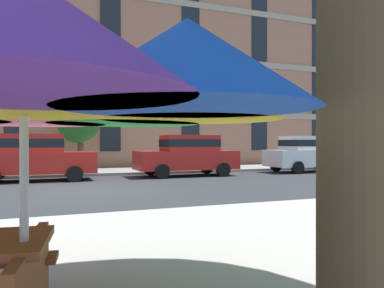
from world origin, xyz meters
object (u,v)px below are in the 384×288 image
sedan_red (34,156)px  sedan_white (308,153)px  sedan_red_midblock (187,154)px  patio_umbrella (24,77)px  street_tree_middle (80,118)px

sedan_red → sedan_white: bearing=0.0°
sedan_red → sedan_red_midblock: bearing=0.0°
sedan_red → patio_umbrella: (0.19, -12.70, 0.94)m
street_tree_middle → patio_umbrella: street_tree_middle is taller
sedan_red → sedan_red_midblock: (6.21, 0.00, 0.00)m
patio_umbrella → sedan_red: bearing=90.9°
sedan_white → street_tree_middle: bearing=162.8°
sedan_red → sedan_white: (12.68, 0.00, 0.00)m
sedan_red → sedan_red_midblock: 6.21m
sedan_red → patio_umbrella: 12.74m
sedan_red_midblock → street_tree_middle: size_ratio=1.10×
sedan_red_midblock → patio_umbrella: 14.08m
street_tree_middle → sedan_white: bearing=-17.2°
sedan_red_midblock → street_tree_middle: bearing=142.0°
street_tree_middle → patio_umbrella: size_ratio=1.02×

